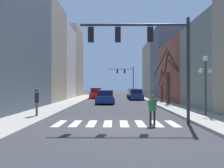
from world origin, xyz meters
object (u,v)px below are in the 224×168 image
Objects in this scene: street_lamp_right_corner at (206,73)px; pedestrian_on_right_sidewalk at (37,99)px; car_parked_right_far at (133,94)px; car_parked_right_mid at (96,94)px; street_tree_left_mid at (168,79)px; street_tree_right_far at (162,87)px; car_parked_left_near at (105,97)px; traffic_signal_far at (126,75)px; traffic_signal_near at (147,45)px; car_driving_away_lane at (136,95)px; pedestrian_on_left_sidewalk at (152,107)px.

pedestrian_on_right_sidewalk is (-11.26, -0.70, -1.77)m from street_lamp_right_corner.
pedestrian_on_right_sidewalk is at bearing 163.38° from car_parked_right_far.
car_parked_right_mid is 0.72× the size of street_tree_left_mid.
car_parked_left_near is at bearing -163.72° from street_tree_right_far.
traffic_signal_far is 27.28m from car_parked_left_near.
street_lamp_right_corner is at bearing -84.86° from traffic_signal_far.
traffic_signal_near is 3.41× the size of pedestrian_on_right_sidewalk.
pedestrian_on_right_sidewalk reaches higher than car_driving_away_lane.
traffic_signal_far is 25.08m from street_tree_right_far.
street_tree_right_far reaches higher than car_parked_left_near.
car_parked_left_near is at bearing 168.11° from street_tree_left_mid.
traffic_signal_far reaches higher than street_tree_right_far.
street_tree_right_far is (9.02, -10.86, 1.17)m from car_parked_right_mid.
traffic_signal_far is 28.50m from street_tree_left_mid.
street_lamp_right_corner is at bearing -173.78° from car_parked_right_far.
traffic_signal_far is at bearing 148.89° from pedestrian_on_right_sidewalk.
street_lamp_right_corner is 0.93× the size of car_driving_away_lane.
traffic_signal_near is 18.63m from street_tree_right_far.
car_parked_left_near is 9.42m from car_driving_away_lane.
traffic_signal_near is 8.00m from pedestrian_on_right_sidewalk.
street_tree_right_far reaches higher than street_lamp_right_corner.
street_lamp_right_corner is 0.87× the size of car_parked_left_near.
pedestrian_on_left_sidewalk is at bearing -101.86° from street_tree_right_far.
pedestrian_on_left_sidewalk is (-0.59, -43.45, -3.47)m from traffic_signal_far.
traffic_signal_far is at bearing 2.77° from car_parked_right_far.
pedestrian_on_left_sidewalk is at bearing 177.33° from car_driving_away_lane.
car_parked_right_far reaches higher than car_driving_away_lane.
car_parked_right_mid is 2.46× the size of pedestrian_on_right_sidewalk.
pedestrian_on_right_sidewalk is 0.45× the size of street_tree_right_far.
traffic_signal_near reaches higher than car_parked_left_near.
street_tree_left_mid is (9.03, -14.39, 2.09)m from car_parked_right_mid.
car_driving_away_lane is 0.70× the size of street_tree_left_mid.
traffic_signal_far is at bearing 172.19° from car_parked_left_near.
pedestrian_on_left_sidewalk is (0.18, -0.71, -3.41)m from traffic_signal_near.
car_driving_away_lane is at bearing 153.18° from car_parked_left_near.
street_lamp_right_corner is 2.44× the size of pedestrian_on_left_sidewalk.
traffic_signal_far is at bearing 54.05° from pedestrian_on_left_sidewalk.
street_lamp_right_corner is at bearing 7.64° from pedestrian_on_left_sidewalk.
car_parked_right_far is 5.89m from car_driving_away_lane.
car_parked_right_mid is 1.11× the size of street_tree_right_far.
street_tree_left_mid reaches higher than traffic_signal_near.
pedestrian_on_left_sidewalk reaches higher than car_parked_left_near.
traffic_signal_near reaches higher than street_tree_right_far.
traffic_signal_far reaches higher than car_driving_away_lane.
street_lamp_right_corner is 6.01m from pedestrian_on_left_sidewalk.
street_lamp_right_corner is at bearing -160.26° from car_parked_right_mid.
car_driving_away_lane is (4.25, 8.41, 0.00)m from car_parked_left_near.
car_driving_away_lane is at bearing 139.02° from pedestrian_on_right_sidewalk.
car_parked_right_far is (4.28, 14.30, 0.03)m from car_parked_left_near.
street_lamp_right_corner reaches higher than car_parked_right_far.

